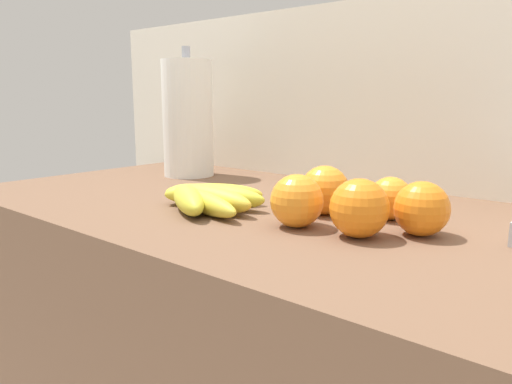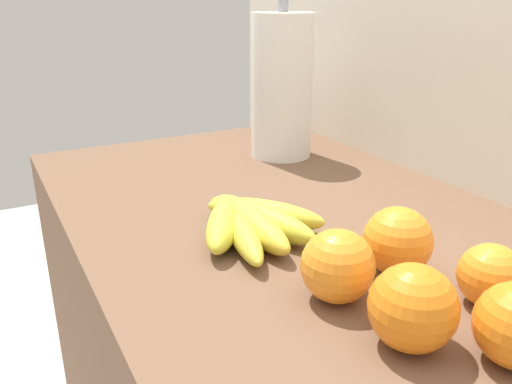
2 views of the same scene
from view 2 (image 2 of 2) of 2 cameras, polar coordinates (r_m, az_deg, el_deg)
banana_bunch at (r=0.71m, az=-0.92°, el=-3.19°), size 0.21×0.20×0.04m
orange_right at (r=0.63m, az=15.29°, el=-5.20°), size 0.08×0.08×0.08m
orange_far_right at (r=0.56m, az=8.96°, el=-8.03°), size 0.08×0.08×0.08m
orange_front at (r=0.60m, az=24.37°, el=-8.37°), size 0.07×0.07×0.07m
orange_back_right at (r=0.50m, az=16.82°, el=-12.06°), size 0.08×0.08×0.08m
paper_towel_roll at (r=1.04m, az=2.85°, el=11.47°), size 0.12×0.12×0.31m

